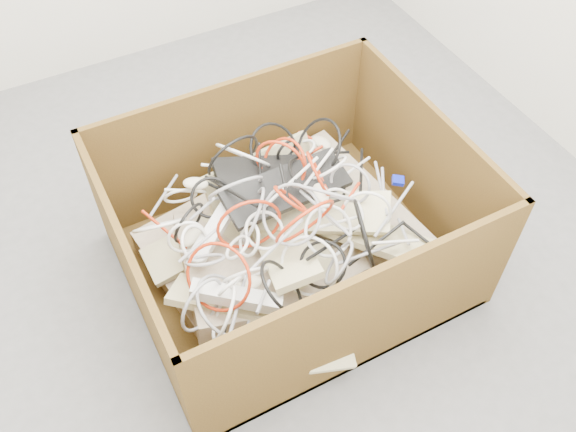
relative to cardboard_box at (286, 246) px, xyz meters
name	(u,v)px	position (x,y,z in m)	size (l,w,h in m)	color
ground	(268,228)	(0.02, 0.22, -0.15)	(3.00, 3.00, 0.00)	#57575A
cardboard_box	(286,246)	(0.00, 0.00, 0.00)	(1.24, 1.03, 0.61)	#3E2A0F
keyboard_pile	(290,228)	(0.01, -0.02, 0.13)	(1.03, 0.91, 0.34)	#C8BD8D
mice_scatter	(275,217)	(-0.05, 0.00, 0.21)	(0.76, 0.72, 0.16)	beige
power_strip_left	(217,225)	(-0.25, 0.07, 0.20)	(0.32, 0.06, 0.04)	silver
power_strip_right	(236,297)	(-0.31, -0.24, 0.18)	(0.31, 0.06, 0.04)	silver
vga_plug	(398,180)	(0.45, -0.06, 0.21)	(0.04, 0.04, 0.02)	#0B17A8
cable_tangle	(275,214)	(-0.06, -0.03, 0.25)	(1.04, 0.87, 0.42)	silver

